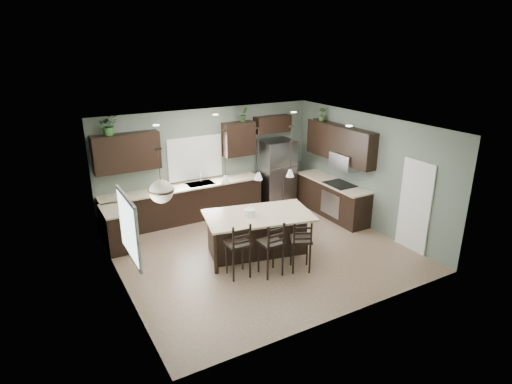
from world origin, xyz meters
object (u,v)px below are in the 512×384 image
(kitchen_island, at_px, (258,234))
(bar_stool_right, at_px, (301,245))
(serving_dish, at_px, (249,212))
(bar_stool_left, at_px, (238,249))
(bar_stool_center, at_px, (271,248))
(refrigerator, at_px, (277,173))
(plant_back_left, at_px, (108,125))

(kitchen_island, relative_size, bar_stool_right, 2.04)
(kitchen_island, height_order, serving_dish, serving_dish)
(bar_stool_left, bearing_deg, serving_dish, 50.56)
(bar_stool_center, distance_m, bar_stool_right, 0.64)
(kitchen_island, xyz_separation_m, bar_stool_center, (-0.23, -0.89, 0.12))
(refrigerator, distance_m, bar_stool_left, 4.10)
(bar_stool_left, distance_m, plant_back_left, 4.15)
(bar_stool_center, bearing_deg, kitchen_island, 74.60)
(bar_stool_right, xyz_separation_m, plant_back_left, (-2.78, 3.65, 2.08))
(serving_dish, bearing_deg, refrigerator, 47.53)
(bar_stool_left, xyz_separation_m, bar_stool_right, (1.21, -0.40, -0.03))
(bar_stool_right, relative_size, plant_back_left, 2.38)
(bar_stool_left, height_order, plant_back_left, plant_back_left)
(kitchen_island, distance_m, serving_dish, 0.57)
(bar_stool_left, bearing_deg, kitchen_island, 40.93)
(kitchen_island, xyz_separation_m, plant_back_left, (-2.39, 2.62, 2.17))
(serving_dish, bearing_deg, bar_stool_center, -92.17)
(bar_stool_center, height_order, plant_back_left, plant_back_left)
(bar_stool_left, bearing_deg, plant_back_left, 119.24)
(refrigerator, height_order, bar_stool_left, refrigerator)
(refrigerator, relative_size, bar_stool_right, 1.67)
(kitchen_island, distance_m, bar_stool_center, 0.93)
(refrigerator, height_order, serving_dish, refrigerator)
(refrigerator, xyz_separation_m, plant_back_left, (-4.34, 0.24, 1.71))
(bar_stool_right, bearing_deg, bar_stool_center, -166.27)
(bar_stool_left, height_order, bar_stool_center, bar_stool_left)
(bar_stool_right, bearing_deg, kitchen_island, 137.16)
(refrigerator, bearing_deg, kitchen_island, -129.24)
(kitchen_island, distance_m, bar_stool_right, 1.11)
(refrigerator, relative_size, bar_stool_center, 1.60)
(bar_stool_center, bearing_deg, bar_stool_right, -13.51)
(refrigerator, distance_m, kitchen_island, 3.11)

